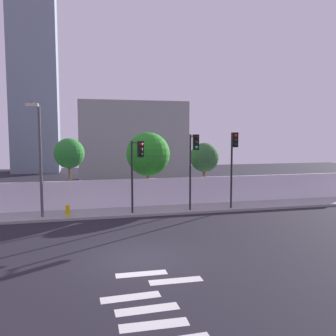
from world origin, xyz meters
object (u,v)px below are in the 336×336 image
(traffic_light_left, at_px, (193,156))
(roadside_tree_midright, at_px, (148,154))
(traffic_light_right, at_px, (137,161))
(roadside_tree_rightmost, at_px, (204,158))
(traffic_light_center, at_px, (233,154))
(fire_hydrant, at_px, (68,210))
(roadside_tree_midleft, at_px, (69,154))
(street_lamp_curbside, at_px, (39,150))

(traffic_light_left, xyz_separation_m, roadside_tree_midright, (-2.07, 3.67, -0.07))
(traffic_light_right, relative_size, roadside_tree_rightmost, 1.02)
(traffic_light_center, distance_m, fire_hydrant, 10.52)
(traffic_light_right, distance_m, roadside_tree_rightmost, 6.65)
(traffic_light_center, relative_size, roadside_tree_midleft, 1.05)
(roadside_tree_midright, distance_m, roadside_tree_rightmost, 4.10)
(roadside_tree_midright, relative_size, roadside_tree_rightmost, 1.18)
(traffic_light_right, relative_size, roadside_tree_midleft, 0.94)
(traffic_light_left, bearing_deg, street_lamp_curbside, 176.88)
(traffic_light_left, distance_m, roadside_tree_midright, 4.21)
(street_lamp_curbside, distance_m, roadside_tree_midleft, 3.55)
(traffic_light_left, distance_m, fire_hydrant, 7.99)
(fire_hydrant, distance_m, roadside_tree_rightmost, 10.23)
(street_lamp_curbside, relative_size, roadside_tree_rightmost, 1.49)
(roadside_tree_midleft, bearing_deg, traffic_light_right, -44.61)
(traffic_light_right, xyz_separation_m, roadside_tree_rightmost, (5.46, 3.78, -0.14))
(street_lamp_curbside, distance_m, roadside_tree_midright, 7.45)
(street_lamp_curbside, bearing_deg, traffic_light_center, -1.58)
(traffic_light_right, bearing_deg, traffic_light_left, 1.91)
(traffic_light_left, bearing_deg, roadside_tree_midleft, 153.26)
(fire_hydrant, distance_m, roadside_tree_midright, 6.81)
(traffic_light_right, bearing_deg, traffic_light_center, 2.60)
(traffic_light_right, distance_m, roadside_tree_midleft, 5.39)
(traffic_light_center, xyz_separation_m, roadside_tree_rightmost, (-0.66, 3.51, -0.45))
(street_lamp_curbside, height_order, roadside_tree_rightmost, street_lamp_curbside)
(roadside_tree_midright, bearing_deg, roadside_tree_midleft, 180.00)
(roadside_tree_midleft, bearing_deg, roadside_tree_rightmost, 0.00)
(roadside_tree_midright, xyz_separation_m, roadside_tree_rightmost, (4.09, 0.00, -0.31))
(street_lamp_curbside, bearing_deg, traffic_light_right, -6.34)
(traffic_light_right, relative_size, street_lamp_curbside, 0.68)
(traffic_light_right, xyz_separation_m, fire_hydrant, (-3.92, 0.70, -2.80))
(roadside_tree_midleft, bearing_deg, traffic_light_center, -19.39)
(traffic_light_left, height_order, traffic_light_center, traffic_light_center)
(street_lamp_curbside, bearing_deg, roadside_tree_rightmost, 16.44)
(traffic_light_left, height_order, roadside_tree_midleft, traffic_light_left)
(traffic_light_center, distance_m, roadside_tree_midright, 5.90)
(traffic_light_center, bearing_deg, street_lamp_curbside, 178.42)
(fire_hydrant, relative_size, roadside_tree_rightmost, 0.17)
(traffic_light_left, bearing_deg, traffic_light_center, 3.48)
(roadside_tree_midleft, bearing_deg, street_lamp_curbside, -115.33)
(traffic_light_center, relative_size, street_lamp_curbside, 0.76)
(street_lamp_curbside, height_order, fire_hydrant, street_lamp_curbside)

